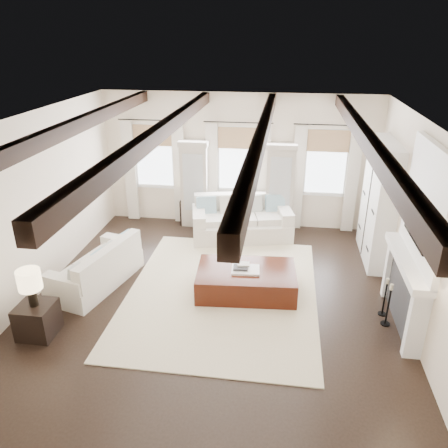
# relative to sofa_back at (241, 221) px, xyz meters

# --- Properties ---
(ground) EXTENTS (7.50, 7.50, 0.00)m
(ground) POSITION_rel_sofa_back_xyz_m (-0.18, -2.98, -0.39)
(ground) COLOR black
(ground) RESTS_ON ground
(room_shell) EXTENTS (6.54, 7.54, 3.22)m
(room_shell) POSITION_rel_sofa_back_xyz_m (0.57, -2.08, 1.50)
(room_shell) COLOR white
(room_shell) RESTS_ON ground
(area_rug) EXTENTS (3.43, 4.35, 0.02)m
(area_rug) POSITION_rel_sofa_back_xyz_m (-0.09, -2.49, -0.38)
(area_rug) COLOR beige
(area_rug) RESTS_ON ground
(sofa_back) EXTENTS (2.43, 1.50, 0.97)m
(sofa_back) POSITION_rel_sofa_back_xyz_m (0.00, 0.00, 0.00)
(sofa_back) COLOR silver
(sofa_back) RESTS_ON ground
(sofa_left) EXTENTS (1.31, 2.08, 0.83)m
(sofa_left) POSITION_rel_sofa_back_xyz_m (-2.44, -2.53, -0.05)
(sofa_left) COLOR silver
(sofa_left) RESTS_ON ground
(ottoman) EXTENTS (1.86, 1.24, 0.47)m
(ottoman) POSITION_rel_sofa_back_xyz_m (0.35, -2.40, -0.15)
(ottoman) COLOR black
(ottoman) RESTS_ON ground
(tray) EXTENTS (0.53, 0.42, 0.04)m
(tray) POSITION_rel_sofa_back_xyz_m (0.33, -2.44, 0.10)
(tray) COLOR white
(tray) RESTS_ON ottoman
(book_lower) EXTENTS (0.27, 0.22, 0.04)m
(book_lower) POSITION_rel_sofa_back_xyz_m (0.24, -2.44, 0.14)
(book_lower) COLOR #262628
(book_lower) RESTS_ON tray
(book_upper) EXTENTS (0.23, 0.19, 0.03)m
(book_upper) POSITION_rel_sofa_back_xyz_m (0.29, -2.37, 0.18)
(book_upper) COLOR beige
(book_upper) RESTS_ON book_lower
(side_table_front) EXTENTS (0.55, 0.55, 0.55)m
(side_table_front) POSITION_rel_sofa_back_xyz_m (-2.80, -4.10, -0.11)
(side_table_front) COLOR black
(side_table_front) RESTS_ON ground
(lamp_front) EXTENTS (0.36, 0.36, 0.62)m
(lamp_front) POSITION_rel_sofa_back_xyz_m (-2.80, -4.10, 0.58)
(lamp_front) COLOR black
(lamp_front) RESTS_ON side_table_front
(side_table_back) EXTENTS (0.42, 0.42, 0.63)m
(side_table_back) POSITION_rel_sofa_back_xyz_m (-1.36, 0.60, -0.07)
(side_table_back) COLOR black
(side_table_back) RESTS_ON ground
(lamp_back) EXTENTS (0.38, 0.38, 0.66)m
(lamp_back) POSITION_rel_sofa_back_xyz_m (-1.36, 0.60, 0.69)
(lamp_back) COLOR black
(lamp_back) RESTS_ON side_table_back
(candlestick_near) EXTENTS (0.16, 0.16, 0.77)m
(candlestick_near) POSITION_rel_sofa_back_xyz_m (2.72, -3.05, -0.07)
(candlestick_near) COLOR black
(candlestick_near) RESTS_ON ground
(candlestick_far) EXTENTS (0.14, 0.14, 0.71)m
(candlestick_far) POSITION_rel_sofa_back_xyz_m (2.72, -2.77, -0.09)
(candlestick_far) COLOR black
(candlestick_far) RESTS_ON ground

